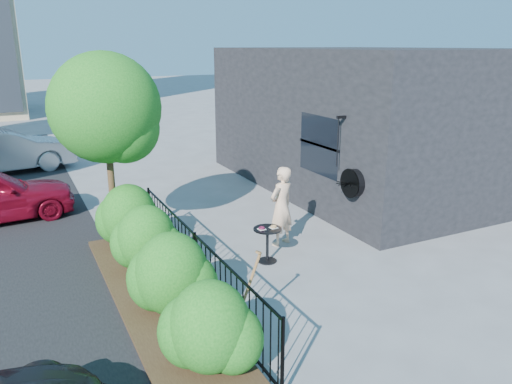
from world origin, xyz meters
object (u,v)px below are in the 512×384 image
patio_tree (109,115)px  shovel (246,297)px  cafe_table (267,239)px  car_silver (1,151)px  woman (281,206)px

patio_tree → shovel: 4.86m
shovel → cafe_table: bearing=55.0°
patio_tree → car_silver: patio_tree is taller
car_silver → patio_tree: bearing=-174.7°
cafe_table → car_silver: car_silver is taller
car_silver → shovel: bearing=-175.3°
patio_tree → shovel: bearing=-76.9°
patio_tree → woman: (3.09, -1.51, -1.91)m
woman → cafe_table: bearing=24.6°
patio_tree → cafe_table: (2.41, -2.18, -2.28)m
patio_tree → cafe_table: size_ratio=5.33×
cafe_table → shovel: size_ratio=0.58×
patio_tree → car_silver: 8.51m
cafe_table → woman: bearing=44.6°
cafe_table → woman: woman is taller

